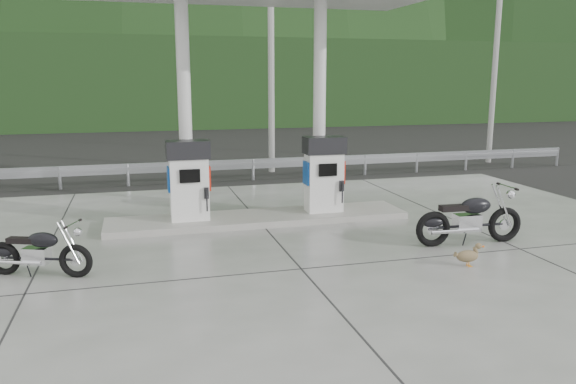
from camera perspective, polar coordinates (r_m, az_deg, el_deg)
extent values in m
plane|color=black|center=(10.91, -0.14, -6.25)|extent=(160.00, 160.00, 0.00)
cube|color=slate|center=(10.91, -0.14, -6.20)|extent=(18.00, 14.00, 0.02)
cube|color=gray|center=(13.22, -2.96, -2.67)|extent=(7.00, 1.40, 0.15)
cylinder|color=white|center=(13.00, -10.45, 8.41)|extent=(0.30, 0.30, 5.00)
cylinder|color=white|center=(13.65, 3.21, 8.72)|extent=(0.30, 0.30, 5.00)
cube|color=black|center=(21.96, -7.98, 2.66)|extent=(60.00, 7.00, 0.01)
cylinder|color=#979792|center=(20.10, -1.73, 13.40)|extent=(0.22, 0.22, 8.00)
cylinder|color=#979792|center=(23.87, 20.32, 12.40)|extent=(0.22, 0.22, 8.00)
cube|color=black|center=(40.13, -11.56, 10.78)|extent=(80.00, 6.00, 6.00)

